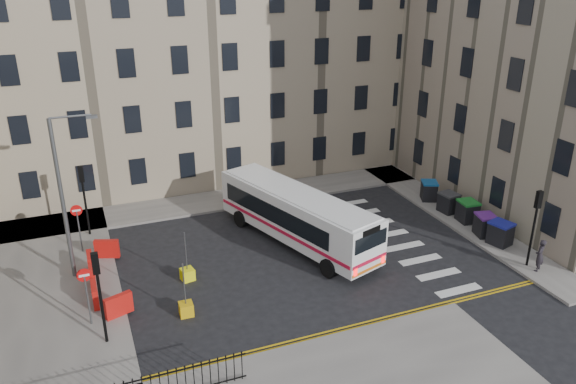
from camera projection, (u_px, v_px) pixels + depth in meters
ground at (329, 250)px, 30.61m from camera, size 120.00×120.00×0.00m
pavement_north at (186, 206)px, 35.91m from camera, size 36.00×3.20×0.15m
pavement_east at (426, 198)px, 37.09m from camera, size 2.40×26.00×0.15m
pavement_west at (54, 291)px, 26.65m from camera, size 6.00×22.00×0.15m
terrace_north at (141, 55)px, 38.22m from camera, size 38.30×10.80×17.20m
corner_east at (556, 40)px, 37.72m from camera, size 17.80×24.30×19.20m
traffic_light_east at (536, 217)px, 27.73m from camera, size 0.28×0.22×4.10m
traffic_light_nw at (83, 190)px, 30.99m from camera, size 0.28×0.22×4.10m
traffic_light_sw at (99, 284)px, 21.97m from camera, size 0.28×0.22×4.10m
streetlamp at (62, 198)px, 26.22m from camera, size 0.50×0.22×8.14m
no_entry_north at (78, 219)px, 29.40m from camera, size 0.60×0.08×3.00m
no_entry_south at (86, 285)px, 23.39m from camera, size 0.60×0.08×3.00m
roadworks_barriers at (101, 277)px, 26.74m from camera, size 1.66×6.26×1.00m
bus at (296, 214)px, 30.78m from camera, size 5.75×11.07×2.96m
wheelie_bin_a at (500, 233)px, 30.66m from camera, size 1.30×1.40×1.29m
wheelie_bin_b at (485, 225)px, 31.64m from camera, size 1.24×1.35×1.26m
wheelie_bin_c at (468, 211)px, 33.35m from camera, size 1.14×1.28×1.30m
wheelie_bin_d at (448, 202)px, 34.62m from camera, size 1.10×1.23×1.24m
wheelie_bin_e at (429, 191)px, 36.41m from camera, size 1.35×1.42×1.24m
pedestrian at (540, 255)px, 27.95m from camera, size 0.74×0.67×1.71m
bollard_yellow at (188, 274)px, 27.61m from camera, size 0.71×0.71×0.60m
bollard_chevron at (186, 309)px, 24.86m from camera, size 0.62×0.62×0.60m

